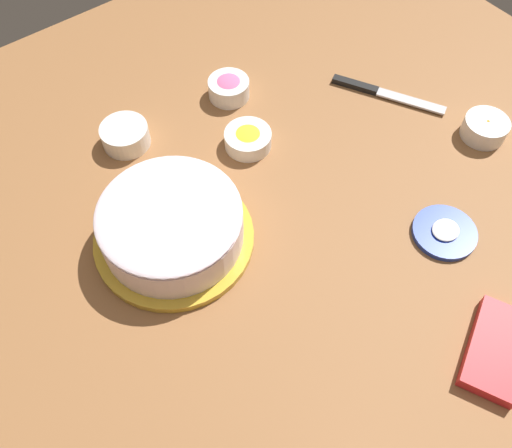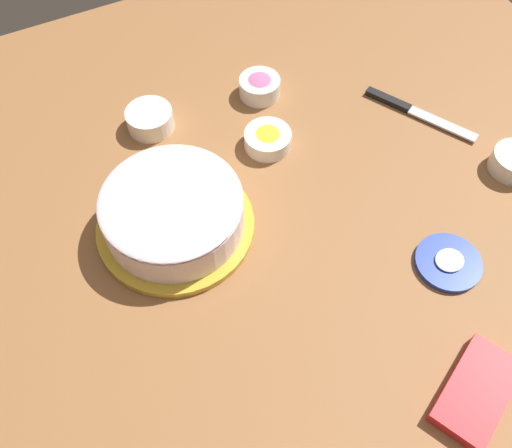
# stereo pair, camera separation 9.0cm
# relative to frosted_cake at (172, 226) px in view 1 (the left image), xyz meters

# --- Properties ---
(ground_plane) EXTENTS (1.54, 1.54, 0.00)m
(ground_plane) POSITION_rel_frosted_cake_xyz_m (-0.18, 0.12, -0.04)
(ground_plane) COLOR #936038
(frosted_cake) EXTENTS (0.27, 0.27, 0.09)m
(frosted_cake) POSITION_rel_frosted_cake_xyz_m (0.00, 0.00, 0.00)
(frosted_cake) COLOR gold
(frosted_cake) RESTS_ON ground_plane
(frosting_tub_lid) EXTENTS (0.11, 0.11, 0.02)m
(frosting_tub_lid) POSITION_rel_frosted_cake_xyz_m (-0.37, 0.27, -0.04)
(frosting_tub_lid) COLOR #233DAD
(frosting_tub_lid) RESTS_ON ground_plane
(spreading_knife) EXTENTS (0.13, 0.22, 0.01)m
(spreading_knife) POSITION_rel_frosted_cake_xyz_m (-0.52, -0.04, -0.04)
(spreading_knife) COLOR silver
(spreading_knife) RESTS_ON ground_plane
(sprinkle_bowl_blue) EXTENTS (0.09, 0.09, 0.04)m
(sprinkle_bowl_blue) POSITION_rel_frosted_cake_xyz_m (-0.05, -0.24, -0.02)
(sprinkle_bowl_blue) COLOR white
(sprinkle_bowl_blue) RESTS_ON ground_plane
(sprinkle_bowl_yellow) EXTENTS (0.09, 0.09, 0.04)m
(sprinkle_bowl_yellow) POSITION_rel_frosted_cake_xyz_m (-0.23, -0.09, -0.03)
(sprinkle_bowl_yellow) COLOR white
(sprinkle_bowl_yellow) RESTS_ON ground_plane
(sprinkle_bowl_pink) EXTENTS (0.08, 0.08, 0.04)m
(sprinkle_bowl_pink) POSITION_rel_frosted_cake_xyz_m (-0.28, -0.22, -0.02)
(sprinkle_bowl_pink) COLOR white
(sprinkle_bowl_pink) RESTS_ON ground_plane
(sprinkle_bowl_orange) EXTENTS (0.08, 0.08, 0.04)m
(sprinkle_bowl_orange) POSITION_rel_frosted_cake_xyz_m (-0.60, 0.16, -0.02)
(sprinkle_bowl_orange) COLOR white
(sprinkle_bowl_orange) RESTS_ON ground_plane
(candy_box_lower) EXTENTS (0.17, 0.14, 0.02)m
(candy_box_lower) POSITION_rel_frosted_cake_xyz_m (-0.27, 0.46, -0.03)
(candy_box_lower) COLOR red
(candy_box_lower) RESTS_ON ground_plane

